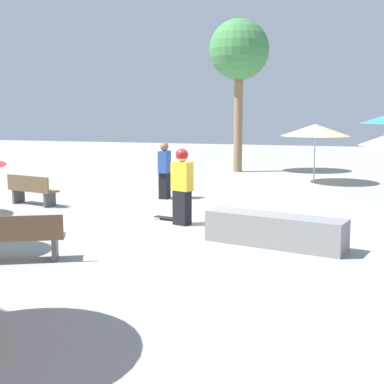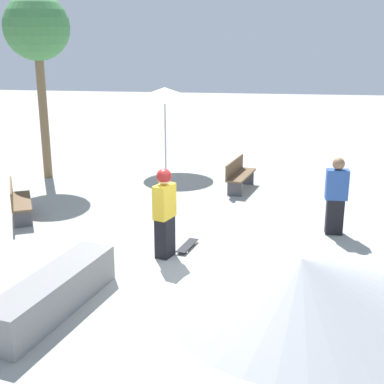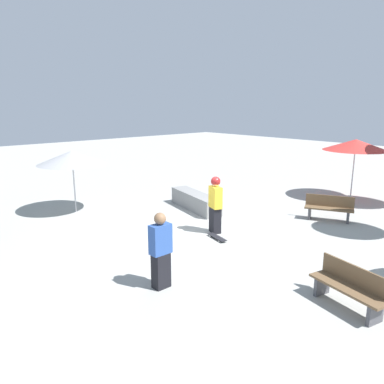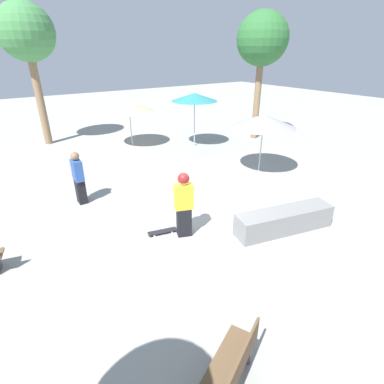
# 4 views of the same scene
# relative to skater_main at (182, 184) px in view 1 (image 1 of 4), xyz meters

# --- Properties ---
(ground_plane) EXTENTS (60.00, 60.00, 0.00)m
(ground_plane) POSITION_rel_skater_main_xyz_m (-0.40, -0.67, -0.96)
(ground_plane) COLOR #9E9E99
(skater_main) EXTENTS (0.54, 0.41, 1.79)m
(skater_main) POSITION_rel_skater_main_xyz_m (0.00, 0.00, 0.00)
(skater_main) COLOR black
(skater_main) RESTS_ON ground_plane
(skateboard) EXTENTS (0.82, 0.38, 0.07)m
(skateboard) POSITION_rel_skater_main_xyz_m (0.46, -0.38, -0.91)
(skateboard) COLOR black
(skateboard) RESTS_ON ground_plane
(concrete_ledge) EXTENTS (2.86, 1.27, 0.62)m
(concrete_ledge) POSITION_rel_skater_main_xyz_m (-2.37, 1.35, -0.65)
(concrete_ledge) COLOR gray
(concrete_ledge) RESTS_ON ground_plane
(bench_near) EXTENTS (1.66, 0.80, 0.85)m
(bench_near) POSITION_rel_skater_main_xyz_m (4.89, -1.22, -0.54)
(bench_near) COLOR #47474C
(bench_near) RESTS_ON ground_plane
(bench_far) EXTENTS (1.63, 1.10, 0.85)m
(bench_far) POSITION_rel_skater_main_xyz_m (1.75, 3.83, -0.54)
(bench_far) COLOR #47474C
(bench_far) RESTS_ON ground_plane
(shade_umbrella_tan) EXTENTS (2.53, 2.53, 2.17)m
(shade_umbrella_tan) POSITION_rel_skater_main_xyz_m (-2.29, -8.54, 0.99)
(shade_umbrella_tan) COLOR #B7B7BC
(shade_umbrella_tan) RESTS_ON ground_plane
(palm_tree_center_left) EXTENTS (2.58, 2.58, 6.54)m
(palm_tree_center_left) POSITION_rel_skater_main_xyz_m (1.24, -11.35, 4.17)
(palm_tree_center_left) COLOR #896B4C
(palm_tree_center_left) RESTS_ON ground_plane
(bystander_watching) EXTENTS (0.26, 0.47, 1.71)m
(bystander_watching) POSITION_rel_skater_main_xyz_m (1.72, -3.45, -0.11)
(bystander_watching) COLOR black
(bystander_watching) RESTS_ON ground_plane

